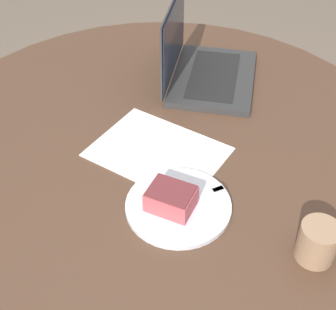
% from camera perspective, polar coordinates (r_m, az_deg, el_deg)
% --- Properties ---
extents(ground_plane, '(12.00, 12.00, 0.00)m').
position_cam_1_polar(ground_plane, '(1.78, -0.77, -15.85)').
color(ground_plane, '#6B5B4C').
extents(dining_table, '(1.30, 1.30, 0.73)m').
position_cam_1_polar(dining_table, '(1.29, -1.02, -0.44)').
color(dining_table, '#4C3323').
rests_on(dining_table, ground_plane).
extents(paper_document, '(0.39, 0.36, 0.00)m').
position_cam_1_polar(paper_document, '(1.17, -1.25, 0.39)').
color(paper_document, white).
rests_on(paper_document, dining_table).
extents(plate, '(0.23, 0.23, 0.01)m').
position_cam_1_polar(plate, '(1.04, 1.27, -6.19)').
color(plate, silver).
rests_on(plate, dining_table).
extents(cake_slice, '(0.12, 0.11, 0.05)m').
position_cam_1_polar(cake_slice, '(1.01, 0.37, -5.31)').
color(cake_slice, '#B74C51').
rests_on(cake_slice, plate).
extents(fork, '(0.16, 0.09, 0.00)m').
position_cam_1_polar(fork, '(1.05, 3.60, -5.07)').
color(fork, silver).
rests_on(fork, plate).
extents(coffee_glass, '(0.08, 0.08, 0.09)m').
position_cam_1_polar(coffee_glass, '(0.97, 17.76, -10.08)').
color(coffee_glass, '#997556').
rests_on(coffee_glass, dining_table).
extents(laptop, '(0.30, 0.37, 0.24)m').
position_cam_1_polar(laptop, '(1.43, 4.28, 10.64)').
color(laptop, '#2D2D2D').
rests_on(laptop, dining_table).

